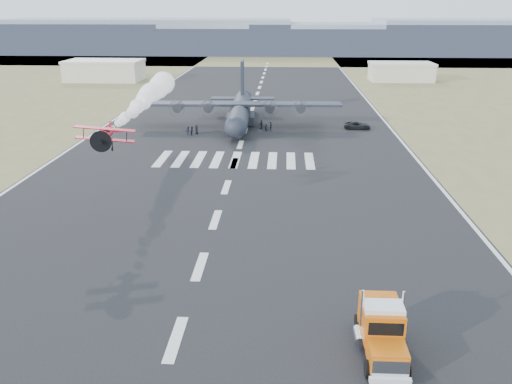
# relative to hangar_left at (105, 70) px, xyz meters

# --- Properties ---
(ground) EXTENTS (500.00, 500.00, 0.00)m
(ground) POSITION_rel_hangar_left_xyz_m (52.00, -145.00, -3.41)
(ground) COLOR black
(ground) RESTS_ON ground
(scrub_far) EXTENTS (500.00, 80.00, 0.00)m
(scrub_far) POSITION_rel_hangar_left_xyz_m (52.00, 85.00, -3.41)
(scrub_far) COLOR olive
(scrub_far) RESTS_ON ground
(runway_markings) EXTENTS (60.00, 260.00, 0.01)m
(runway_markings) POSITION_rel_hangar_left_xyz_m (52.00, -85.00, -3.40)
(runway_markings) COLOR silver
(runway_markings) RESTS_ON ground
(ridge_seg_b) EXTENTS (150.00, 50.00, 15.00)m
(ridge_seg_b) POSITION_rel_hangar_left_xyz_m (-78.00, 115.00, 4.09)
(ridge_seg_b) COLOR gray
(ridge_seg_b) RESTS_ON ground
(ridge_seg_c) EXTENTS (150.00, 50.00, 17.00)m
(ridge_seg_c) POSITION_rel_hangar_left_xyz_m (-13.00, 115.00, 5.09)
(ridge_seg_c) COLOR gray
(ridge_seg_c) RESTS_ON ground
(ridge_seg_d) EXTENTS (150.00, 50.00, 13.00)m
(ridge_seg_d) POSITION_rel_hangar_left_xyz_m (52.00, 115.00, 3.09)
(ridge_seg_d) COLOR gray
(ridge_seg_d) RESTS_ON ground
(ridge_seg_e) EXTENTS (150.00, 50.00, 15.00)m
(ridge_seg_e) POSITION_rel_hangar_left_xyz_m (117.00, 115.00, 4.09)
(ridge_seg_e) COLOR gray
(ridge_seg_e) RESTS_ON ground
(hangar_left) EXTENTS (24.50, 14.50, 6.70)m
(hangar_left) POSITION_rel_hangar_left_xyz_m (0.00, 0.00, 0.00)
(hangar_left) COLOR #B7B4A3
(hangar_left) RESTS_ON ground
(hangar_right) EXTENTS (20.50, 12.50, 5.90)m
(hangar_right) POSITION_rel_hangar_left_xyz_m (98.00, 5.00, -0.40)
(hangar_right) COLOR #B7B4A3
(hangar_right) RESTS_ON ground
(semi_truck) EXTENTS (2.96, 8.76, 3.94)m
(semi_truck) POSITION_rel_hangar_left_xyz_m (67.07, -145.77, -1.47)
(semi_truck) COLOR black
(semi_truck) RESTS_ON ground
(aerobatic_biplane) EXTENTS (6.61, 5.91, 2.78)m
(aerobatic_biplane) POSITION_rel_hangar_left_xyz_m (40.09, -121.81, 6.72)
(aerobatic_biplane) COLOR red
(smoke_trail) EXTENTS (4.72, 40.56, 4.14)m
(smoke_trail) POSITION_rel_hangar_left_xyz_m (38.13, -89.01, 7.02)
(smoke_trail) COLOR white
(transport_aircraft) EXTENTS (41.55, 34.23, 12.02)m
(transport_aircraft) POSITION_rel_hangar_left_xyz_m (50.52, -67.45, -0.31)
(transport_aircraft) COLOR black
(transport_aircraft) RESTS_ON ground
(support_vehicle) EXTENTS (5.55, 2.95, 1.49)m
(support_vehicle) POSITION_rel_hangar_left_xyz_m (74.56, -70.59, -2.67)
(support_vehicle) COLOR black
(support_vehicle) RESTS_ON ground
(crew_a) EXTENTS (0.76, 0.81, 1.73)m
(crew_a) POSITION_rel_hangar_left_xyz_m (57.10, -72.77, -2.54)
(crew_a) COLOR black
(crew_a) RESTS_ON ground
(crew_b) EXTENTS (0.64, 0.90, 1.70)m
(crew_b) POSITION_rel_hangar_left_xyz_m (42.12, -77.88, -2.56)
(crew_b) COLOR black
(crew_b) RESTS_ON ground
(crew_c) EXTENTS (1.22, 0.95, 1.71)m
(crew_c) POSITION_rel_hangar_left_xyz_m (41.29, -77.88, -2.55)
(crew_c) COLOR black
(crew_c) RESTS_ON ground
(crew_d) EXTENTS (0.89, 1.22, 1.87)m
(crew_d) POSITION_rel_hangar_left_xyz_m (55.18, -71.62, -2.47)
(crew_d) COLOR black
(crew_d) RESTS_ON ground
(crew_e) EXTENTS (0.87, 1.01, 1.76)m
(crew_e) POSITION_rel_hangar_left_xyz_m (42.80, -76.80, -2.53)
(crew_e) COLOR black
(crew_e) RESTS_ON ground
(crew_f) EXTENTS (1.36, 1.44, 1.61)m
(crew_f) POSITION_rel_hangar_left_xyz_m (50.93, -77.04, -2.60)
(crew_f) COLOR black
(crew_f) RESTS_ON ground
(crew_g) EXTENTS (0.73, 0.74, 1.56)m
(crew_g) POSITION_rel_hangar_left_xyz_m (56.23, -74.17, -2.63)
(crew_g) COLOR black
(crew_g) RESTS_ON ground
(crew_h) EXTENTS (0.78, 0.50, 1.58)m
(crew_h) POSITION_rel_hangar_left_xyz_m (51.12, -77.95, -2.62)
(crew_h) COLOR black
(crew_h) RESTS_ON ground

